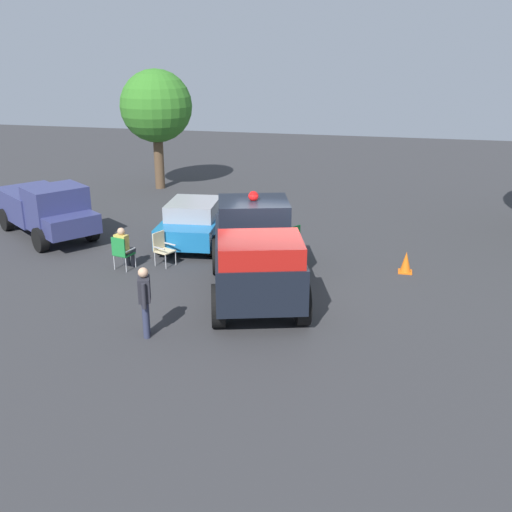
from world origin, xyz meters
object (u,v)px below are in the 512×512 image
oak_tree_left (156,107)px  classic_hot_rod (196,219)px  lawn_chair_by_car (162,246)px  spectator_standing (145,297)px  spectator_seated (124,246)px  vintage_fire_truck (255,251)px  parked_pickup (46,208)px  traffic_cone (406,262)px  lawn_chair_near_truck (121,251)px  lawn_chair_spare (292,239)px

oak_tree_left → classic_hot_rod: bearing=-150.1°
lawn_chair_by_car → spectator_standing: 4.76m
spectator_seated → oak_tree_left: (10.22, 2.89, 2.99)m
spectator_seated → spectator_standing: spectator_standing is taller
vintage_fire_truck → classic_hot_rod: bearing=36.7°
lawn_chair_by_car → parked_pickup: bearing=69.1°
classic_hot_rod → vintage_fire_truck: bearing=-143.3°
vintage_fire_truck → traffic_cone: bearing=-58.0°
vintage_fire_truck → spectator_seated: 4.34m
lawn_chair_by_car → spectator_standing: size_ratio=0.61×
vintage_fire_truck → lawn_chair_near_truck: (0.81, 4.24, -0.61)m
lawn_chair_by_car → oak_tree_left: 10.86m
vintage_fire_truck → spectator_standing: (-3.06, 1.86, -0.23)m
spectator_seated → lawn_chair_spare: bearing=-65.1°
lawn_chair_spare → spectator_seated: (-2.16, 4.66, 0.11)m
classic_hot_rod → traffic_cone: size_ratio=7.11×
spectator_seated → traffic_cone: (1.53, -8.16, -0.39)m
lawn_chair_spare → oak_tree_left: bearing=43.1°
vintage_fire_truck → lawn_chair_spare: vintage_fire_truck is taller
lawn_chair_near_truck → lawn_chair_spare: same height
oak_tree_left → lawn_chair_spare: bearing=-136.9°
parked_pickup → spectator_standing: size_ratio=2.94×
vintage_fire_truck → traffic_cone: vintage_fire_truck is taller
classic_hot_rod → oak_tree_left: 8.76m
oak_tree_left → spectator_standing: bearing=-159.8°
parked_pickup → lawn_chair_near_truck: 4.71m
lawn_chair_near_truck → lawn_chair_by_car: same height
classic_hot_rod → spectator_seated: (-3.07, 1.23, -0.05)m
lawn_chair_spare → traffic_cone: (-0.63, -3.50, -0.28)m
classic_hot_rod → lawn_chair_by_car: classic_hot_rod is taller
classic_hot_rod → spectator_standing: bearing=-171.0°
parked_pickup → spectator_seated: bearing=-121.5°
spectator_seated → spectator_standing: (-3.99, -2.34, 0.27)m
parked_pickup → spectator_standing: (-6.42, -6.32, -0.02)m
lawn_chair_spare → lawn_chair_near_truck: bearing=116.0°
parked_pickup → spectator_seated: parked_pickup is taller
oak_tree_left → vintage_fire_truck: bearing=-147.5°
lawn_chair_near_truck → lawn_chair_spare: size_ratio=1.00×
spectator_seated → classic_hot_rod: bearing=-21.8°
parked_pickup → lawn_chair_by_car: (-1.88, -4.94, -0.40)m
lawn_chair_spare → spectator_seated: bearing=114.9°
spectator_seated → oak_tree_left: size_ratio=0.24×
spectator_seated → traffic_cone: 8.31m
lawn_chair_by_car → oak_tree_left: oak_tree_left is taller
vintage_fire_truck → lawn_chair_near_truck: 4.36m
parked_pickup → traffic_cone: bearing=-94.2°
lawn_chair_near_truck → spectator_seated: (0.13, -0.03, 0.11)m
lawn_chair_by_car → spectator_seated: 1.12m
lawn_chair_by_car → spectator_standing: spectator_standing is taller
lawn_chair_near_truck → lawn_chair_by_car: (0.68, -1.00, 0.00)m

